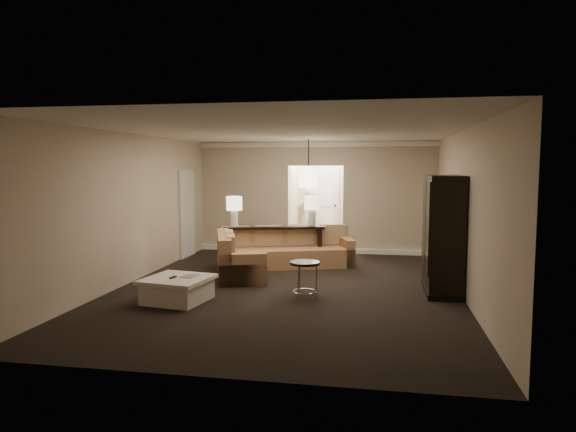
% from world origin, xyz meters
% --- Properties ---
extents(ground, '(8.00, 8.00, 0.00)m').
position_xyz_m(ground, '(0.00, 0.00, 0.00)').
color(ground, black).
rests_on(ground, ground).
extents(wall_back, '(6.00, 0.04, 2.80)m').
position_xyz_m(wall_back, '(0.00, 4.00, 1.40)').
color(wall_back, '#BAA88D').
rests_on(wall_back, ground).
extents(wall_front, '(6.00, 0.04, 2.80)m').
position_xyz_m(wall_front, '(0.00, -4.00, 1.40)').
color(wall_front, '#BAA88D').
rests_on(wall_front, ground).
extents(wall_left, '(0.04, 8.00, 2.80)m').
position_xyz_m(wall_left, '(-3.00, 0.00, 1.40)').
color(wall_left, '#BAA88D').
rests_on(wall_left, ground).
extents(wall_right, '(0.04, 8.00, 2.80)m').
position_xyz_m(wall_right, '(3.00, 0.00, 1.40)').
color(wall_right, '#BAA88D').
rests_on(wall_right, ground).
extents(ceiling, '(6.00, 8.00, 0.02)m').
position_xyz_m(ceiling, '(0.00, 0.00, 2.80)').
color(ceiling, silver).
rests_on(ceiling, wall_back).
extents(crown_molding, '(6.00, 0.10, 0.12)m').
position_xyz_m(crown_molding, '(0.00, 3.95, 2.73)').
color(crown_molding, white).
rests_on(crown_molding, wall_back).
extents(baseboard, '(6.00, 0.10, 0.12)m').
position_xyz_m(baseboard, '(0.00, 3.95, 0.06)').
color(baseboard, white).
rests_on(baseboard, ground).
extents(side_door, '(0.05, 0.90, 2.10)m').
position_xyz_m(side_door, '(-2.97, 2.80, 1.05)').
color(side_door, silver).
rests_on(side_door, ground).
extents(foyer, '(1.44, 2.02, 2.80)m').
position_xyz_m(foyer, '(0.00, 5.34, 1.30)').
color(foyer, white).
rests_on(foyer, ground).
extents(sectional_sofa, '(3.08, 3.06, 0.88)m').
position_xyz_m(sectional_sofa, '(-0.64, 1.55, 0.35)').
color(sectional_sofa, brown).
rests_on(sectional_sofa, ground).
extents(coffee_table, '(1.13, 1.13, 0.41)m').
position_xyz_m(coffee_table, '(-1.60, -1.20, 0.20)').
color(coffee_table, white).
rests_on(coffee_table, ground).
extents(console_table, '(2.29, 1.10, 0.87)m').
position_xyz_m(console_table, '(-0.71, 2.19, 0.52)').
color(console_table, black).
rests_on(console_table, ground).
extents(armoire, '(0.60, 1.41, 2.03)m').
position_xyz_m(armoire, '(2.69, 0.21, 0.97)').
color(armoire, black).
rests_on(armoire, ground).
extents(drink_table, '(0.49, 0.49, 0.61)m').
position_xyz_m(drink_table, '(0.41, -0.64, 0.44)').
color(drink_table, black).
rests_on(drink_table, ground).
extents(table_lamp_left, '(0.35, 0.35, 0.66)m').
position_xyz_m(table_lamp_left, '(-1.54, 1.96, 1.31)').
color(table_lamp_left, silver).
rests_on(table_lamp_left, console_table).
extents(table_lamp_right, '(0.35, 0.35, 0.66)m').
position_xyz_m(table_lamp_right, '(0.12, 2.43, 1.31)').
color(table_lamp_right, silver).
rests_on(table_lamp_right, console_table).
extents(pendant_light, '(0.38, 0.38, 1.09)m').
position_xyz_m(pendant_light, '(0.00, 2.70, 1.95)').
color(pendant_light, black).
rests_on(pendant_light, ceiling).
extents(person, '(0.69, 0.51, 1.74)m').
position_xyz_m(person, '(-0.41, 5.60, 0.87)').
color(person, beige).
rests_on(person, ground).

